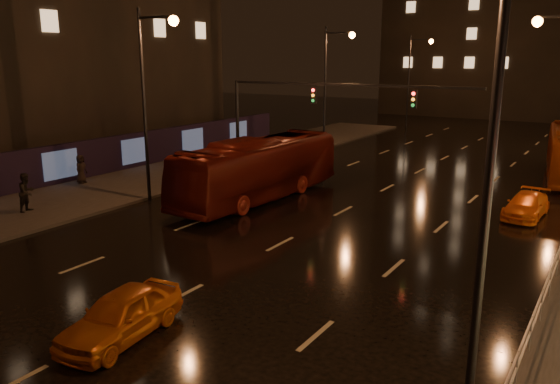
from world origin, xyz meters
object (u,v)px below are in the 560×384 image
object	(u,v)px
taxi_near	(121,315)
bus_red	(259,169)
taxi_far	(526,205)
pedestrian_b	(27,192)
pedestrian_c	(81,169)

from	to	relation	value
taxi_near	bus_red	bearing A→B (deg)	104.01
taxi_far	pedestrian_b	distance (m)	24.55
bus_red	pedestrian_c	distance (m)	11.42
taxi_far	pedestrian_b	xyz separation A→B (m)	(-20.97, -12.75, 0.54)
taxi_far	pedestrian_b	size ratio (longest dim) A/B	2.06
bus_red	taxi_near	size ratio (longest dim) A/B	3.01
taxi_near	pedestrian_c	xyz separation A→B (m)	(-16.50, 11.63, 0.34)
bus_red	taxi_far	bearing A→B (deg)	18.83
bus_red	pedestrian_c	bearing A→B (deg)	-162.24
taxi_near	pedestrian_b	distance (m)	14.78
pedestrian_b	pedestrian_c	bearing A→B (deg)	10.89
bus_red	pedestrian_b	xyz separation A→B (m)	(-7.93, -8.72, -0.56)
pedestrian_c	pedestrian_b	bearing A→B (deg)	-167.06
bus_red	taxi_far	size ratio (longest dim) A/B	3.02
taxi_near	taxi_far	distance (m)	20.26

